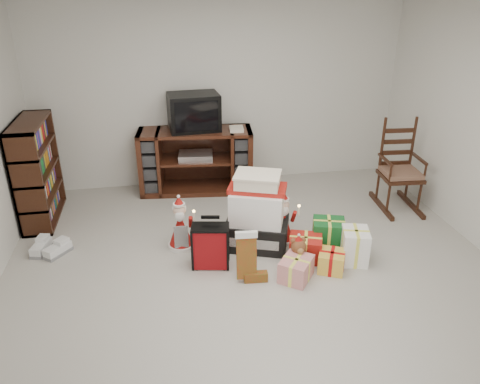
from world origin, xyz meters
name	(u,v)px	position (x,y,z in m)	size (l,w,h in m)	color
room	(259,159)	(0.00, 0.00, 1.25)	(5.01, 5.01, 2.51)	#B1ADA2
tv_stand	(196,161)	(-0.38, 2.20, 0.43)	(1.56, 0.69, 0.86)	#462314
bookshelf	(37,173)	(-2.30, 1.70, 0.59)	(0.33, 1.00, 1.23)	#321A0D
rocking_chair	(398,176)	(2.09, 1.27, 0.40)	(0.53, 0.81, 1.18)	#321A0D
gift_pile	(257,215)	(0.13, 0.61, 0.37)	(0.79, 0.68, 0.83)	black
red_suitcase	(211,246)	(-0.42, 0.28, 0.23)	(0.38, 0.25, 0.54)	maroon
stocking	(246,256)	(-0.11, -0.02, 0.27)	(0.25, 0.11, 0.53)	#0C6F1B
teddy_bear	(297,255)	(0.44, 0.10, 0.15)	(0.23, 0.20, 0.34)	brown
santa_figurine	(282,222)	(0.43, 0.65, 0.23)	(0.30, 0.28, 0.61)	maroon
mrs_claus_figurine	(180,228)	(-0.70, 0.72, 0.23)	(0.30, 0.28, 0.61)	maroon
sneaker_pair	(49,249)	(-2.10, 0.83, 0.06)	(0.45, 0.33, 0.11)	silver
gift_cluster	(327,251)	(0.77, 0.12, 0.14)	(0.85, 0.96, 0.29)	#A71A13
crt_television	(194,112)	(-0.38, 2.22, 1.10)	(0.68, 0.51, 0.48)	black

